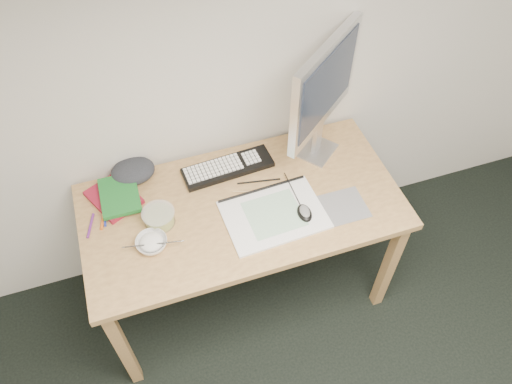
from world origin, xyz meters
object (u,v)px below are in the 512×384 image
desk (242,216)px  rice_bowl (152,243)px  monitor (324,88)px  sketchpad (274,215)px  keyboard (228,168)px

desk → rice_bowl: size_ratio=10.82×
rice_bowl → desk: bearing=12.1°
monitor → rice_bowl: size_ratio=4.65×
desk → sketchpad: sketchpad is taller
sketchpad → rice_bowl: bearing=176.0°
sketchpad → keyboard: (-0.11, 0.32, 0.01)m
desk → sketchpad: (0.11, -0.10, 0.09)m
rice_bowl → monitor: bearing=18.8°
keyboard → rice_bowl: 0.52m
desk → monitor: bearing=24.7°
monitor → rice_bowl: (-0.85, -0.29, -0.36)m
desk → keyboard: (0.00, 0.22, 0.09)m
sketchpad → keyboard: size_ratio=1.02×
desk → monitor: 0.66m
keyboard → rice_bowl: size_ratio=3.23×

